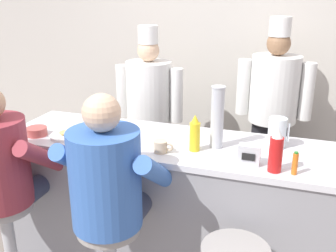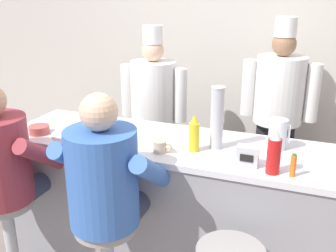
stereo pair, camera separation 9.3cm
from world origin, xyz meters
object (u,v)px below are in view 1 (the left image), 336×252
at_px(ketchup_bottle_red, 276,151).
at_px(mustard_bottle_yellow, 195,134).
at_px(diner_seated_maroon, 2,169).
at_px(breakfast_plate, 67,135).
at_px(cup_stack_steel, 217,117).
at_px(hot_sauce_bottle_orange, 295,163).
at_px(coffee_mug_tan, 161,147).
at_px(cook_in_whites_far, 273,105).
at_px(water_pitcher_clear, 277,133).
at_px(napkin_dispenser_chrome, 249,155).
at_px(cook_in_whites_near, 149,108).
at_px(diner_seated_blue, 109,185).
at_px(cereal_bowl, 37,131).

xyz_separation_m(ketchup_bottle_red, mustard_bottle_yellow, (-0.50, 0.15, -0.01)).
bearing_deg(diner_seated_maroon, mustard_bottle_yellow, 22.23).
relative_size(ketchup_bottle_red, breakfast_plate, 1.16).
bearing_deg(cup_stack_steel, diner_seated_maroon, -155.86).
bearing_deg(hot_sauce_bottle_orange, coffee_mug_tan, 176.30).
xyz_separation_m(ketchup_bottle_red, cook_in_whites_far, (-0.11, 1.44, -0.15)).
distance_m(ketchup_bottle_red, water_pitcher_clear, 0.37).
distance_m(breakfast_plate, napkin_dispenser_chrome, 1.26).
xyz_separation_m(ketchup_bottle_red, water_pitcher_clear, (-0.02, 0.37, -0.02)).
height_order(ketchup_bottle_red, cup_stack_steel, cup_stack_steel).
bearing_deg(cook_in_whites_near, diner_seated_blue, -77.82).
bearing_deg(cup_stack_steel, diner_seated_blue, -131.95).
bearing_deg(cook_in_whites_near, napkin_dispenser_chrome, -46.12).
bearing_deg(ketchup_bottle_red, water_pitcher_clear, 92.49).
distance_m(ketchup_bottle_red, coffee_mug_tan, 0.70).
relative_size(cereal_bowl, cup_stack_steel, 0.35).
height_order(cereal_bowl, cup_stack_steel, cup_stack_steel).
distance_m(ketchup_bottle_red, diner_seated_blue, 0.96).
distance_m(coffee_mug_tan, cook_in_whites_near, 1.21).
height_order(diner_seated_maroon, diner_seated_blue, diner_seated_blue).
bearing_deg(cook_in_whites_near, water_pitcher_clear, -33.07).
distance_m(ketchup_bottle_red, mustard_bottle_yellow, 0.52).
bearing_deg(hot_sauce_bottle_orange, diner_seated_maroon, -169.91).
xyz_separation_m(cup_stack_steel, diner_seated_maroon, (-1.24, -0.56, -0.29)).
bearing_deg(ketchup_bottle_red, napkin_dispenser_chrome, 161.12).
bearing_deg(hot_sauce_bottle_orange, cook_in_whites_near, 138.74).
relative_size(mustard_bottle_yellow, cook_in_whites_near, 0.15).
distance_m(diner_seated_blue, cook_in_whites_far, 1.92).
distance_m(hot_sauce_bottle_orange, diner_seated_blue, 1.05).
relative_size(breakfast_plate, diner_seated_maroon, 0.16).
distance_m(breakfast_plate, cereal_bowl, 0.22).
distance_m(diner_seated_maroon, cook_in_whites_far, 2.32).
height_order(coffee_mug_tan, cook_in_whites_near, cook_in_whites_near).
height_order(hot_sauce_bottle_orange, cook_in_whites_near, cook_in_whites_near).
xyz_separation_m(hot_sauce_bottle_orange, cook_in_whites_far, (-0.22, 1.45, -0.09)).
relative_size(diner_seated_maroon, cook_in_whites_near, 0.86).
distance_m(cook_in_whites_near, cook_in_whites_far, 1.13).
distance_m(ketchup_bottle_red, cup_stack_steel, 0.46).
bearing_deg(breakfast_plate, coffee_mug_tan, -3.72).
xyz_separation_m(mustard_bottle_yellow, water_pitcher_clear, (0.49, 0.23, -0.01)).
relative_size(hot_sauce_bottle_orange, napkin_dispenser_chrome, 1.06).
distance_m(water_pitcher_clear, napkin_dispenser_chrome, 0.35).
xyz_separation_m(mustard_bottle_yellow, napkin_dispenser_chrome, (0.35, -0.09, -0.05)).
relative_size(hot_sauce_bottle_orange, coffee_mug_tan, 1.05).
height_order(cereal_bowl, diner_seated_maroon, diner_seated_maroon).
relative_size(water_pitcher_clear, cereal_bowl, 1.37).
bearing_deg(diner_seated_blue, breakfast_plate, 142.15).
bearing_deg(cereal_bowl, breakfast_plate, 10.06).
bearing_deg(breakfast_plate, cup_stack_steel, 8.34).
height_order(cook_in_whites_near, cook_in_whites_far, cook_in_whites_far).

